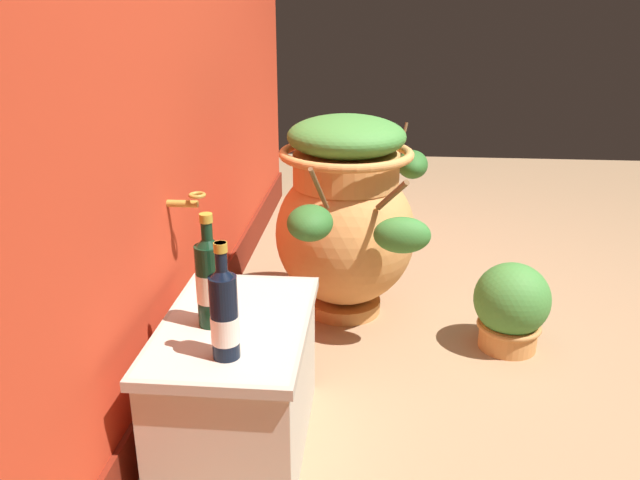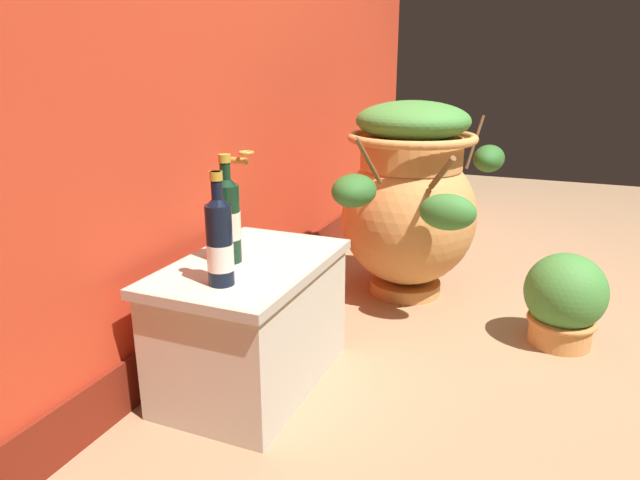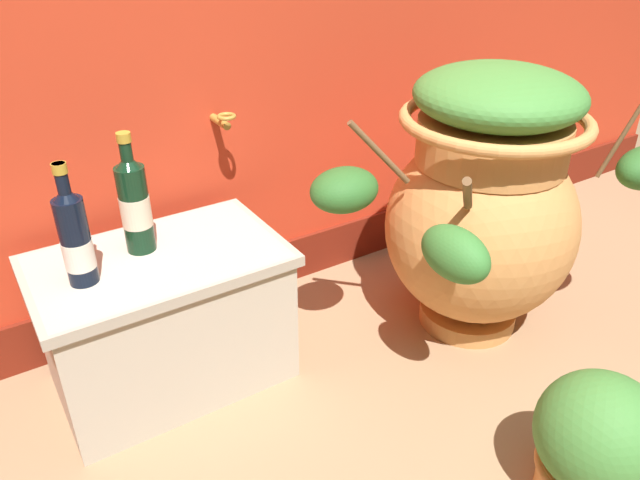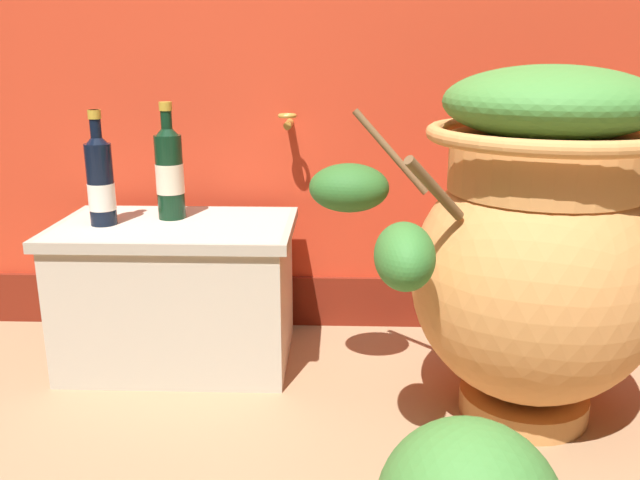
# 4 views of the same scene
# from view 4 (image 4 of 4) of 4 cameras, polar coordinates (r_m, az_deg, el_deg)

# --- Properties ---
(terracotta_urn) EXTENTS (0.99, 0.65, 0.85)m
(terracotta_urn) POSITION_cam_4_polar(r_m,az_deg,el_deg) (1.64, 18.06, -0.25)
(terracotta_urn) COLOR #D68E4C
(terracotta_urn) RESTS_ON ground_plane
(stone_ledge) EXTENTS (0.67, 0.42, 0.42)m
(stone_ledge) POSITION_cam_4_polar(r_m,az_deg,el_deg) (1.96, -12.08, -4.06)
(stone_ledge) COLOR beige
(stone_ledge) RESTS_ON ground_plane
(wine_bottle_left) EXTENTS (0.08, 0.08, 0.33)m
(wine_bottle_left) POSITION_cam_4_polar(r_m,az_deg,el_deg) (1.94, -12.83, 5.95)
(wine_bottle_left) COLOR black
(wine_bottle_left) RESTS_ON stone_ledge
(wine_bottle_middle) EXTENTS (0.07, 0.07, 0.31)m
(wine_bottle_middle) POSITION_cam_4_polar(r_m,az_deg,el_deg) (1.92, -18.38, 5.02)
(wine_bottle_middle) COLOR black
(wine_bottle_middle) RESTS_ON stone_ledge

